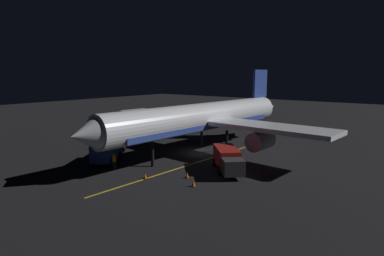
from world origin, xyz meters
TOP-DOWN VIEW (x-y plane):
  - ground_plane at (0.00, 0.00)m, footprint 180.00×180.00m
  - apron_guide_stripe at (-2.27, 4.00)m, footprint 1.85×28.63m
  - airliner at (-0.04, -0.58)m, footprint 32.70×36.43m
  - baggage_truck at (6.14, 9.90)m, footprint 5.18×6.47m
  - catering_truck at (-6.83, 4.85)m, footprint 5.84×6.03m
  - ground_crew_worker at (2.98, 11.60)m, footprint 0.40×0.40m
  - traffic_cone_near_left at (-6.83, 10.67)m, footprint 0.50×0.50m
  - traffic_cone_near_right at (-4.85, 9.10)m, footprint 0.50×0.50m
  - traffic_cone_under_wing at (-1.81, 11.77)m, footprint 0.50×0.50m

SIDE VIEW (x-z plane):
  - ground_plane at x=0.00m, z-range -0.20..0.00m
  - apron_guide_stripe at x=-2.27m, z-range 0.00..0.01m
  - traffic_cone_near_left at x=-6.83m, z-range -0.03..0.52m
  - traffic_cone_near_right at x=-4.85m, z-range -0.03..0.52m
  - traffic_cone_under_wing at x=-1.81m, z-range -0.03..0.52m
  - ground_crew_worker at x=2.98m, z-range 0.02..1.76m
  - baggage_truck at x=6.14m, z-range 0.06..2.40m
  - catering_truck at x=-6.83m, z-range 0.05..2.42m
  - airliner at x=-0.04m, z-range -0.92..9.73m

